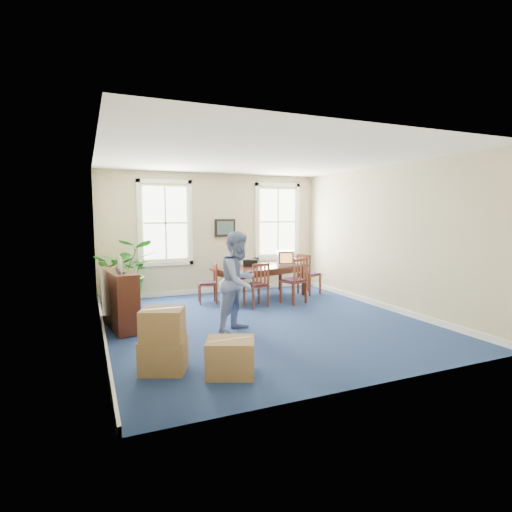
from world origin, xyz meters
name	(u,v)px	position (x,y,z in m)	size (l,w,h in m)	color
floor	(263,321)	(0.00, 0.00, 0.00)	(6.50, 6.50, 0.00)	navy
ceiling	(264,158)	(0.00, 0.00, 3.20)	(6.50, 6.50, 0.00)	white
wall_back	(214,234)	(0.00, 3.25, 1.60)	(6.50, 6.50, 0.00)	#C1B58B
wall_front	(374,259)	(0.00, -3.25, 1.60)	(6.50, 6.50, 0.00)	#C1B58B
wall_left	(99,247)	(-3.00, 0.00, 1.60)	(6.50, 6.50, 0.00)	#C1B58B
wall_right	(385,238)	(3.00, 0.00, 1.60)	(6.50, 6.50, 0.00)	#C1B58B
baseboard_back	(215,290)	(0.00, 3.22, 0.06)	(6.00, 0.04, 0.12)	white
baseboard_left	(104,336)	(-2.97, 0.00, 0.06)	(0.04, 6.50, 0.12)	white
baseboard_right	(382,305)	(2.97, 0.00, 0.06)	(0.04, 6.50, 0.12)	white
window_left	(165,223)	(-1.30, 3.23, 1.90)	(1.40, 0.12, 2.20)	white
window_right	(278,222)	(1.90, 3.23, 1.90)	(1.40, 0.12, 2.20)	white
wall_picture	(225,228)	(0.30, 3.20, 1.75)	(0.58, 0.06, 0.48)	black
conference_table	(261,282)	(0.85, 2.04, 0.41)	(2.39, 1.08, 0.81)	#441C12
crt_tv	(285,258)	(1.56, 2.09, 1.00)	(0.40, 0.44, 0.36)	#B7B7BC
game_console	(297,263)	(1.88, 2.04, 0.84)	(0.15, 0.19, 0.05)	white
equipment_bag	(250,263)	(0.58, 2.09, 0.90)	(0.36, 0.23, 0.18)	black
chair_near_left	(256,285)	(0.37, 1.22, 0.51)	(0.46, 0.46, 1.03)	maroon
chair_near_right	(293,280)	(1.34, 1.22, 0.55)	(0.49, 0.49, 1.10)	maroon
chair_end_left	(207,283)	(-0.56, 2.04, 0.48)	(0.43, 0.43, 0.97)	maroon
chair_end_right	(309,274)	(2.26, 2.04, 0.53)	(0.48, 0.48, 1.07)	maroon
man	(239,282)	(-0.66, -0.38, 0.91)	(0.89, 0.69, 1.82)	#7D90C4
credenza	(120,300)	(-2.65, 0.63, 0.54)	(0.39, 1.37, 1.07)	#441C12
brochure_rack	(120,263)	(-2.63, 0.63, 1.22)	(0.12, 0.68, 0.30)	#99999E
potted_plant	(127,272)	(-2.33, 2.66, 0.78)	(1.40, 1.22, 1.56)	#195C14
cardboard_boxes	(178,334)	(-2.05, -1.65, 0.46)	(1.61, 1.61, 0.92)	#9C7347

